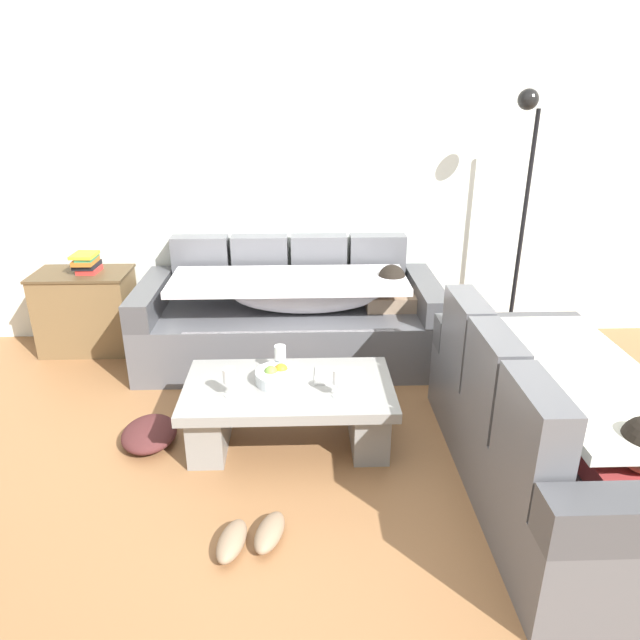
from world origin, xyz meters
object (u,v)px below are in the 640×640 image
(wine_glass_near_right, at_px, (338,378))
(side_cabinet, at_px, (87,311))
(floor_lamp, at_px, (520,211))
(crumpled_garment, at_px, (149,434))
(coffee_table, at_px, (289,406))
(pair_of_shoes, at_px, (251,537))
(fruit_bowl, at_px, (279,376))
(couch_along_wall, at_px, (294,318))
(wine_glass_far_back, at_px, (280,354))
(book_stack_on_cabinet, at_px, (87,263))
(wine_glass_near_left, at_px, (229,377))
(couch_near_window, at_px, (557,432))
(open_magazine, at_px, (339,376))

(wine_glass_near_right, relative_size, side_cabinet, 0.23)
(floor_lamp, height_order, crumpled_garment, floor_lamp)
(coffee_table, bearing_deg, pair_of_shoes, -101.39)
(crumpled_garment, bearing_deg, fruit_bowl, 1.93)
(couch_along_wall, relative_size, wine_glass_near_right, 13.38)
(fruit_bowl, distance_m, wine_glass_far_back, 0.15)
(floor_lamp, relative_size, crumpled_garment, 4.88)
(book_stack_on_cabinet, bearing_deg, pair_of_shoes, -57.69)
(wine_glass_near_right, bearing_deg, book_stack_on_cabinet, 140.65)
(pair_of_shoes, bearing_deg, book_stack_on_cabinet, 122.31)
(book_stack_on_cabinet, bearing_deg, couch_along_wall, -8.21)
(wine_glass_near_left, height_order, floor_lamp, floor_lamp)
(floor_lamp, bearing_deg, wine_glass_far_back, -149.12)
(fruit_bowl, xyz_separation_m, book_stack_on_cabinet, (-1.50, 1.32, 0.30))
(coffee_table, distance_m, wine_glass_near_right, 0.40)
(couch_near_window, relative_size, fruit_bowl, 6.66)
(wine_glass_near_right, xyz_separation_m, side_cabinet, (-1.88, 1.50, -0.17))
(couch_along_wall, xyz_separation_m, side_cabinet, (-1.63, 0.23, -0.01))
(pair_of_shoes, xyz_separation_m, crumpled_garment, (-0.66, 0.84, 0.01))
(coffee_table, distance_m, floor_lamp, 2.25)
(wine_glass_near_right, height_order, open_magazine, wine_glass_near_right)
(wine_glass_near_right, xyz_separation_m, book_stack_on_cabinet, (-1.83, 1.50, 0.22))
(coffee_table, xyz_separation_m, book_stack_on_cabinet, (-1.55, 1.36, 0.48))
(wine_glass_near_left, distance_m, book_stack_on_cabinet, 1.93)
(floor_lamp, bearing_deg, crumpled_garment, -154.58)
(wine_glass_far_back, height_order, book_stack_on_cabinet, book_stack_on_cabinet)
(coffee_table, xyz_separation_m, crumpled_garment, (-0.83, 0.01, -0.18))
(open_magazine, xyz_separation_m, side_cabinet, (-1.90, 1.27, -0.06))
(fruit_bowl, bearing_deg, book_stack_on_cabinet, 138.59)
(wine_glass_near_right, bearing_deg, wine_glass_near_left, 177.41)
(couch_along_wall, bearing_deg, wine_glass_near_right, -78.66)
(coffee_table, height_order, fruit_bowl, fruit_bowl)
(couch_along_wall, relative_size, floor_lamp, 1.14)
(wine_glass_near_right, bearing_deg, pair_of_shoes, -122.64)
(wine_glass_near_right, bearing_deg, fruit_bowl, 151.73)
(wine_glass_far_back, relative_size, open_magazine, 0.59)
(couch_along_wall, xyz_separation_m, coffee_table, (-0.02, -1.13, -0.09))
(couch_along_wall, relative_size, couch_near_window, 1.19)
(couch_near_window, bearing_deg, wine_glass_near_left, 78.16)
(couch_near_window, xyz_separation_m, book_stack_on_cabinet, (-2.92, 1.82, 0.38))
(wine_glass_near_left, distance_m, open_magazine, 0.65)
(pair_of_shoes, bearing_deg, crumpled_garment, 128.24)
(fruit_bowl, bearing_deg, pair_of_shoes, -97.44)
(couch_along_wall, height_order, floor_lamp, floor_lamp)
(fruit_bowl, bearing_deg, side_cabinet, 139.64)
(couch_along_wall, bearing_deg, open_magazine, -75.30)
(floor_lamp, distance_m, crumpled_garment, 2.97)
(open_magazine, bearing_deg, couch_near_window, -23.50)
(couch_along_wall, distance_m, couch_near_window, 2.09)
(coffee_table, xyz_separation_m, side_cabinet, (-1.61, 1.36, 0.08))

